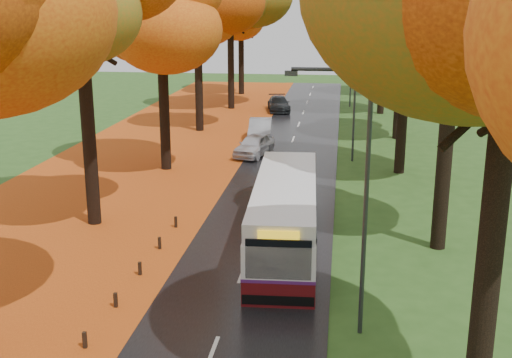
% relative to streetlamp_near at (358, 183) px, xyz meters
% --- Properties ---
extents(road, '(6.50, 90.00, 0.04)m').
position_rel_streetlamp_near_xyz_m(road, '(-3.95, 17.00, -4.69)').
color(road, black).
rests_on(road, ground).
extents(centre_line, '(0.12, 90.00, 0.01)m').
position_rel_streetlamp_near_xyz_m(centre_line, '(-3.95, 17.00, -4.67)').
color(centre_line, silver).
rests_on(centre_line, road).
extents(leaf_verge, '(12.00, 90.00, 0.02)m').
position_rel_streetlamp_near_xyz_m(leaf_verge, '(-12.95, 17.00, -4.70)').
color(leaf_verge, maroon).
rests_on(leaf_verge, ground).
extents(leaf_drift, '(0.90, 90.00, 0.01)m').
position_rel_streetlamp_near_xyz_m(leaf_drift, '(-7.00, 17.00, -4.67)').
color(leaf_drift, '#C35414').
rests_on(leaf_drift, road).
extents(trees_left, '(9.20, 74.00, 13.88)m').
position_rel_streetlamp_near_xyz_m(trees_left, '(-11.13, 19.06, 4.82)').
color(trees_left, black).
rests_on(trees_left, ground).
extents(trees_right, '(9.30, 74.20, 13.96)m').
position_rel_streetlamp_near_xyz_m(trees_right, '(3.24, 18.91, 4.98)').
color(trees_right, black).
rests_on(trees_right, ground).
extents(streetlamp_near, '(2.45, 0.18, 8.00)m').
position_rel_streetlamp_near_xyz_m(streetlamp_near, '(0.00, 0.00, 0.00)').
color(streetlamp_near, '#333538').
rests_on(streetlamp_near, ground).
extents(streetlamp_mid, '(2.45, 0.18, 8.00)m').
position_rel_streetlamp_near_xyz_m(streetlamp_mid, '(0.00, 22.00, 0.00)').
color(streetlamp_mid, '#333538').
rests_on(streetlamp_mid, ground).
extents(streetlamp_far, '(2.45, 0.18, 8.00)m').
position_rel_streetlamp_near_xyz_m(streetlamp_far, '(0.00, 44.00, 0.00)').
color(streetlamp_far, '#333538').
rests_on(streetlamp_far, ground).
extents(bus, '(2.94, 10.75, 2.80)m').
position_rel_streetlamp_near_xyz_m(bus, '(-2.62, 6.46, -3.21)').
color(bus, '#500C0F').
rests_on(bus, road).
extents(car_white, '(2.61, 4.41, 1.41)m').
position_rel_streetlamp_near_xyz_m(car_white, '(-6.06, 22.47, -3.97)').
color(car_white, silver).
rests_on(car_white, road).
extents(car_silver, '(1.95, 4.70, 1.51)m').
position_rel_streetlamp_near_xyz_m(car_silver, '(-6.30, 27.54, -3.92)').
color(car_silver, gray).
rests_on(car_silver, road).
extents(car_dark, '(2.66, 4.86, 1.34)m').
position_rel_streetlamp_near_xyz_m(car_dark, '(-6.24, 40.40, -4.01)').
color(car_dark, black).
rests_on(car_dark, road).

